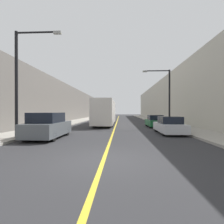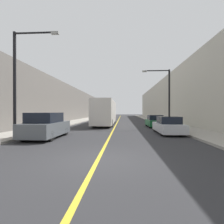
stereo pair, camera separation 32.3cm
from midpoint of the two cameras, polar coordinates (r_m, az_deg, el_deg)
ground_plane at (r=7.09m, az=-3.37°, el=-15.42°), size 200.00×200.00×0.00m
sidewalk_left at (r=37.74m, az=-9.09°, el=-2.54°), size 3.08×72.00×0.16m
sidewalk_right at (r=37.41m, az=13.81°, el=-2.57°), size 3.08×72.00×0.16m
building_row_left at (r=38.66m, az=-14.22°, el=2.48°), size 4.00×72.00×6.84m
building_row_right at (r=38.22m, az=19.05°, el=3.75°), size 4.00×72.00×8.52m
road_center_line at (r=36.83m, az=2.31°, el=-2.72°), size 0.16×72.00×0.01m
bus at (r=24.78m, az=-1.74°, el=-0.01°), size 2.44×12.22×3.37m
parked_suv_left at (r=13.32m, az=-20.09°, el=-4.37°), size 2.05×4.56×1.82m
car_right_near at (r=15.68m, az=18.43°, el=-4.32°), size 1.86×4.63×1.47m
car_right_mid at (r=21.76m, az=14.19°, el=-3.05°), size 1.79×4.38×1.46m
street_lamp_left at (r=13.27m, az=-27.42°, el=10.42°), size 3.12×0.24×7.03m
street_lamp_right at (r=20.82m, az=17.69°, el=5.91°), size 3.12×0.24×6.47m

